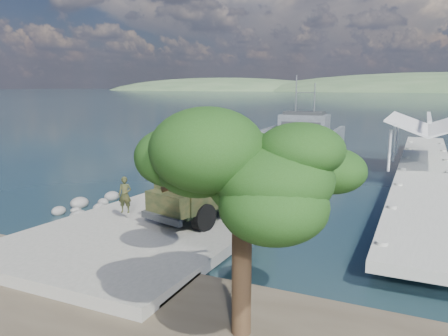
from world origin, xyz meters
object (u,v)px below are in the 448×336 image
at_px(soldier, 125,202).
at_px(pier, 425,161).
at_px(military_truck, 225,177).
at_px(overhang_tree, 232,167).
at_px(landing_craft, 283,155).

bearing_deg(soldier, pier, 34.55).
height_order(military_truck, soldier, military_truck).
xyz_separation_m(pier, soldier, (-14.91, -20.39, -0.10)).
bearing_deg(overhang_tree, military_truck, 115.40).
distance_m(soldier, overhang_tree, 12.47).
relative_size(pier, military_truck, 4.70).
distance_m(military_truck, soldier, 5.72).
bearing_deg(pier, overhang_tree, -101.21).
relative_size(pier, overhang_tree, 5.93).
xyz_separation_m(landing_craft, military_truck, (2.57, -19.74, 1.78)).
xyz_separation_m(pier, overhang_tree, (-5.46, -27.52, 3.80)).
bearing_deg(pier, soldier, -126.18).
bearing_deg(pier, landing_craft, 167.78).
relative_size(landing_craft, soldier, 16.38).
height_order(pier, soldier, pier).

